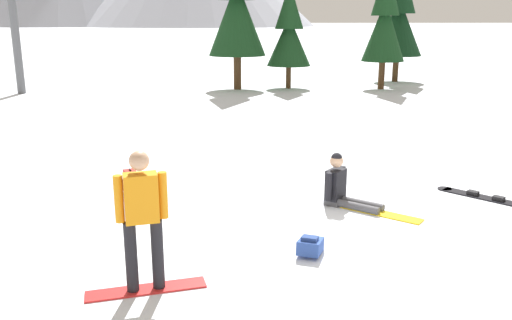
% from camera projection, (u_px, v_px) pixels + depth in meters
% --- Properties ---
extents(ground_plane, '(800.00, 800.00, 0.00)m').
position_uv_depth(ground_plane, '(369.00, 243.00, 8.18)').
color(ground_plane, silver).
extents(snowboarder_foreground, '(1.51, 0.62, 1.80)m').
position_uv_depth(snowboarder_foreground, '(142.00, 218.00, 6.51)').
color(snowboarder_foreground, red).
rests_on(snowboarder_foreground, ground_plane).
extents(snowboarder_midground, '(1.58, 1.37, 0.97)m').
position_uv_depth(snowboarder_midground, '(344.00, 188.00, 9.71)').
color(snowboarder_midground, '#4C4C51').
rests_on(snowboarder_midground, ground_plane).
extents(loose_snowboard_near_left, '(1.51, 1.53, 0.09)m').
position_uv_depth(loose_snowboard_near_left, '(485.00, 197.00, 10.19)').
color(loose_snowboard_near_left, black).
rests_on(loose_snowboard_near_left, ground_plane).
extents(backpack_red, '(0.36, 0.38, 0.47)m').
position_uv_depth(backpack_red, '(130.00, 182.00, 10.49)').
color(backpack_red, red).
rests_on(backpack_red, ground_plane).
extents(backpack_blue, '(0.46, 0.55, 0.31)m').
position_uv_depth(backpack_blue, '(310.00, 245.00, 7.74)').
color(backpack_blue, '#2D4C9E').
rests_on(backpack_blue, ground_plane).
extents(pine_tree_leaning, '(2.10, 2.10, 4.95)m').
position_uv_depth(pine_tree_leaning, '(289.00, 31.00, 25.56)').
color(pine_tree_leaning, '#472D19').
rests_on(pine_tree_leaning, ground_plane).
extents(pine_tree_broad, '(2.01, 2.01, 6.02)m').
position_uv_depth(pine_tree_broad, '(385.00, 19.00, 25.17)').
color(pine_tree_broad, '#472D19').
rests_on(pine_tree_broad, ground_plane).
extents(pine_tree_young, '(2.68, 2.68, 7.26)m').
position_uv_depth(pine_tree_young, '(237.00, 4.00, 24.87)').
color(pine_tree_young, '#472D19').
rests_on(pine_tree_young, ground_plane).
extents(pine_tree_twin, '(2.57, 2.57, 6.24)m').
position_uv_depth(pine_tree_twin, '(399.00, 16.00, 28.21)').
color(pine_tree_twin, '#472D19').
rests_on(pine_tree_twin, ground_plane).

